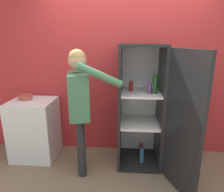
# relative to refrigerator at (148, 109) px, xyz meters

# --- Properties ---
(ground_plane) EXTENTS (12.00, 12.00, 0.00)m
(ground_plane) POSITION_rel_refrigerator_xyz_m (-0.29, -0.54, -0.86)
(ground_plane) COLOR #7A664C
(wall_back) EXTENTS (7.00, 0.06, 2.55)m
(wall_back) POSITION_rel_refrigerator_xyz_m (-0.29, 0.44, 0.42)
(wall_back) COLOR #B72D2D
(wall_back) RESTS_ON ground_plane
(refrigerator) EXTENTS (0.88, 1.17, 1.72)m
(refrigerator) POSITION_rel_refrigerator_xyz_m (0.00, 0.00, 0.00)
(refrigerator) COLOR black
(refrigerator) RESTS_ON ground_plane
(person) EXTENTS (0.72, 0.57, 1.67)m
(person) POSITION_rel_refrigerator_xyz_m (-0.88, -0.23, 0.20)
(person) COLOR #262628
(person) RESTS_ON ground_plane
(counter) EXTENTS (0.64, 0.57, 0.91)m
(counter) POSITION_rel_refrigerator_xyz_m (-1.69, 0.11, -0.40)
(counter) COLOR white
(counter) RESTS_ON ground_plane
(bowl) EXTENTS (0.20, 0.20, 0.07)m
(bowl) POSITION_rel_refrigerator_xyz_m (-1.81, 0.17, 0.09)
(bowl) COLOR #B24738
(bowl) RESTS_ON counter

